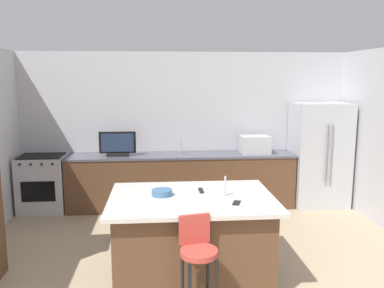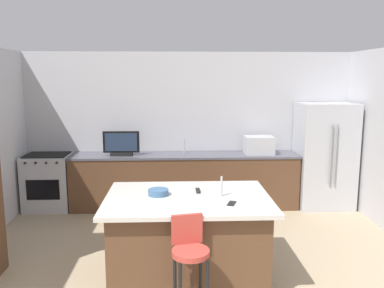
{
  "view_description": "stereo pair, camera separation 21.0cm",
  "coord_description": "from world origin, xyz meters",
  "px_view_note": "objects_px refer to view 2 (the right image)",
  "views": [
    {
      "loc": [
        -0.44,
        -2.28,
        2.22
      ],
      "look_at": [
        -0.02,
        2.87,
        1.33
      ],
      "focal_mm": 37.24,
      "sensor_mm": 36.0,
      "label": 1
    },
    {
      "loc": [
        -0.23,
        -2.3,
        2.22
      ],
      "look_at": [
        -0.02,
        2.87,
        1.33
      ],
      "focal_mm": 37.24,
      "sensor_mm": 36.0,
      "label": 2
    }
  ],
  "objects_px": {
    "fruit_bowl": "(158,192)",
    "tv_remote": "(198,191)",
    "bar_stool_center": "(190,260)",
    "cell_phone": "(232,203)",
    "tv_monitor": "(121,144)",
    "refrigerator": "(324,155)",
    "kitchen_island": "(188,237)",
    "microwave": "(259,145)",
    "range_oven": "(49,182)"
  },
  "relations": [
    {
      "from": "fruit_bowl",
      "to": "tv_remote",
      "type": "height_order",
      "value": "fruit_bowl"
    },
    {
      "from": "kitchen_island",
      "to": "cell_phone",
      "type": "bearing_deg",
      "value": -30.76
    },
    {
      "from": "kitchen_island",
      "to": "fruit_bowl",
      "type": "relative_size",
      "value": 7.99
    },
    {
      "from": "refrigerator",
      "to": "fruit_bowl",
      "type": "relative_size",
      "value": 8.0
    },
    {
      "from": "kitchen_island",
      "to": "tv_monitor",
      "type": "height_order",
      "value": "tv_monitor"
    },
    {
      "from": "refrigerator",
      "to": "fruit_bowl",
      "type": "bearing_deg",
      "value": -139.34
    },
    {
      "from": "refrigerator",
      "to": "range_oven",
      "type": "bearing_deg",
      "value": 179.43
    },
    {
      "from": "tv_remote",
      "to": "refrigerator",
      "type": "bearing_deg",
      "value": 42.78
    },
    {
      "from": "microwave",
      "to": "tv_monitor",
      "type": "distance_m",
      "value": 2.31
    },
    {
      "from": "range_oven",
      "to": "tv_monitor",
      "type": "height_order",
      "value": "tv_monitor"
    },
    {
      "from": "microwave",
      "to": "fruit_bowl",
      "type": "height_order",
      "value": "microwave"
    },
    {
      "from": "tv_monitor",
      "to": "tv_remote",
      "type": "distance_m",
      "value": 2.49
    },
    {
      "from": "kitchen_island",
      "to": "fruit_bowl",
      "type": "height_order",
      "value": "fruit_bowl"
    },
    {
      "from": "bar_stool_center",
      "to": "cell_phone",
      "type": "relative_size",
      "value": 6.47
    },
    {
      "from": "kitchen_island",
      "to": "tv_monitor",
      "type": "relative_size",
      "value": 2.97
    },
    {
      "from": "microwave",
      "to": "cell_phone",
      "type": "relative_size",
      "value": 3.2
    },
    {
      "from": "kitchen_island",
      "to": "cell_phone",
      "type": "height_order",
      "value": "cell_phone"
    },
    {
      "from": "tv_remote",
      "to": "tv_monitor",
      "type": "bearing_deg",
      "value": 116.07
    },
    {
      "from": "tv_monitor",
      "to": "bar_stool_center",
      "type": "distance_m",
      "value": 3.36
    },
    {
      "from": "microwave",
      "to": "tv_remote",
      "type": "height_order",
      "value": "microwave"
    },
    {
      "from": "microwave",
      "to": "cell_phone",
      "type": "bearing_deg",
      "value": -107.3
    },
    {
      "from": "microwave",
      "to": "tv_remote",
      "type": "bearing_deg",
      "value": -117.23
    },
    {
      "from": "kitchen_island",
      "to": "tv_remote",
      "type": "distance_m",
      "value": 0.52
    },
    {
      "from": "kitchen_island",
      "to": "bar_stool_center",
      "type": "xyz_separation_m",
      "value": [
        -0.01,
        -0.77,
        0.1
      ]
    },
    {
      "from": "refrigerator",
      "to": "bar_stool_center",
      "type": "bearing_deg",
      "value": -127.21
    },
    {
      "from": "range_oven",
      "to": "tv_monitor",
      "type": "xyz_separation_m",
      "value": [
        1.24,
        -0.05,
        0.64
      ]
    },
    {
      "from": "kitchen_island",
      "to": "cell_phone",
      "type": "xyz_separation_m",
      "value": [
        0.44,
        -0.26,
        0.46
      ]
    },
    {
      "from": "kitchen_island",
      "to": "range_oven",
      "type": "height_order",
      "value": "range_oven"
    },
    {
      "from": "cell_phone",
      "to": "tv_remote",
      "type": "relative_size",
      "value": 0.88
    },
    {
      "from": "tv_monitor",
      "to": "cell_phone",
      "type": "bearing_deg",
      "value": -61.16
    },
    {
      "from": "refrigerator",
      "to": "fruit_bowl",
      "type": "xyz_separation_m",
      "value": [
        -2.72,
        -2.33,
        0.08
      ]
    },
    {
      "from": "cell_phone",
      "to": "microwave",
      "type": "bearing_deg",
      "value": 92.91
    },
    {
      "from": "microwave",
      "to": "tv_remote",
      "type": "xyz_separation_m",
      "value": [
        -1.16,
        -2.26,
        -0.12
      ]
    },
    {
      "from": "refrigerator",
      "to": "cell_phone",
      "type": "distance_m",
      "value": 3.3
    },
    {
      "from": "range_oven",
      "to": "cell_phone",
      "type": "relative_size",
      "value": 6.26
    },
    {
      "from": "microwave",
      "to": "tv_monitor",
      "type": "bearing_deg",
      "value": -178.71
    },
    {
      "from": "kitchen_island",
      "to": "microwave",
      "type": "xyz_separation_m",
      "value": [
        1.28,
        2.45,
        0.59
      ]
    },
    {
      "from": "refrigerator",
      "to": "tv_remote",
      "type": "distance_m",
      "value": 3.17
    },
    {
      "from": "bar_stool_center",
      "to": "cell_phone",
      "type": "height_order",
      "value": "bar_stool_center"
    },
    {
      "from": "tv_monitor",
      "to": "fruit_bowl",
      "type": "xyz_separation_m",
      "value": [
        0.71,
        -2.33,
        -0.14
      ]
    },
    {
      "from": "kitchen_island",
      "to": "bar_stool_center",
      "type": "height_order",
      "value": "bar_stool_center"
    },
    {
      "from": "microwave",
      "to": "tv_monitor",
      "type": "relative_size",
      "value": 0.81
    },
    {
      "from": "refrigerator",
      "to": "bar_stool_center",
      "type": "distance_m",
      "value": 3.99
    },
    {
      "from": "kitchen_island",
      "to": "range_oven",
      "type": "xyz_separation_m",
      "value": [
        -2.27,
        2.45,
        -0.01
      ]
    },
    {
      "from": "cell_phone",
      "to": "refrigerator",
      "type": "bearing_deg",
      "value": 73.85
    },
    {
      "from": "fruit_bowl",
      "to": "kitchen_island",
      "type": "bearing_deg",
      "value": -12.02
    },
    {
      "from": "refrigerator",
      "to": "cell_phone",
      "type": "xyz_separation_m",
      "value": [
        -1.96,
        -2.66,
        0.05
      ]
    },
    {
      "from": "tv_monitor",
      "to": "tv_remote",
      "type": "bearing_deg",
      "value": -62.56
    },
    {
      "from": "fruit_bowl",
      "to": "cell_phone",
      "type": "height_order",
      "value": "fruit_bowl"
    },
    {
      "from": "fruit_bowl",
      "to": "cell_phone",
      "type": "xyz_separation_m",
      "value": [
        0.76,
        -0.33,
        -0.03
      ]
    }
  ]
}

